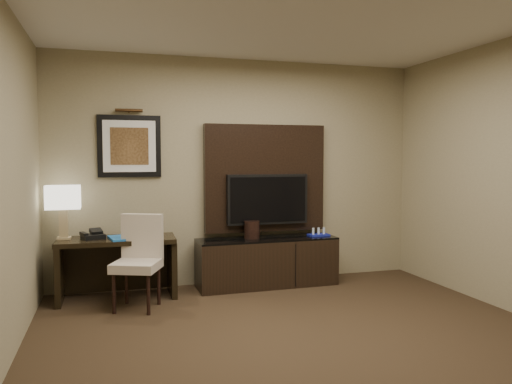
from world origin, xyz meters
name	(u,v)px	position (x,y,z in m)	size (l,w,h in m)	color
floor	(324,360)	(0.00, 0.00, -0.01)	(4.50, 5.00, 0.01)	#2E2014
wall_back	(240,172)	(0.00, 2.50, 1.35)	(4.50, 0.01, 2.70)	gray
desk	(117,268)	(-1.46, 2.15, 0.33)	(1.23, 0.53, 0.66)	black
credenza	(267,262)	(0.25, 2.20, 0.29)	(1.66, 0.46, 0.57)	black
tv_wall_panel	(265,178)	(0.30, 2.44, 1.27)	(1.50, 0.12, 1.30)	black
tv	(267,199)	(0.30, 2.34, 1.02)	(1.00, 0.08, 0.60)	black
artwork	(129,146)	(-1.30, 2.48, 1.65)	(0.70, 0.04, 0.70)	black
picture_light	(129,110)	(-1.30, 2.44, 2.05)	(0.04, 0.04, 0.30)	#3C2613
desk_chair	(137,265)	(-1.28, 1.70, 0.45)	(0.43, 0.50, 0.90)	beige
table_lamp	(63,214)	(-2.00, 2.24, 0.93)	(0.33, 0.19, 0.54)	tan
desk_phone	(93,234)	(-1.70, 2.15, 0.71)	(0.22, 0.20, 0.11)	black
blue_folder	(123,238)	(-1.40, 2.07, 0.67)	(0.26, 0.34, 0.02)	#1A5DA9
book	(127,229)	(-1.36, 2.10, 0.76)	(0.15, 0.02, 0.21)	beige
water_bottle	(154,229)	(-1.07, 2.16, 0.74)	(0.06, 0.06, 0.17)	silver
ice_bucket	(252,230)	(0.08, 2.24, 0.67)	(0.18, 0.18, 0.21)	black
minibar_tray	(319,232)	(0.91, 2.19, 0.62)	(0.25, 0.15, 0.09)	navy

